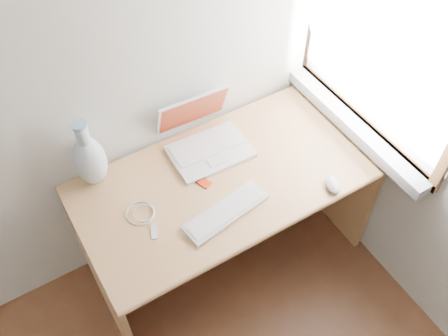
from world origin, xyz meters
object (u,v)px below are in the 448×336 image
external_keyboard (226,212)px  vase (90,159)px  desk (218,191)px  laptop (205,138)px

external_keyboard → vase: 0.63m
external_keyboard → desk: bearing=57.7°
desk → vase: 0.66m
desk → vase: bearing=158.8°
desk → vase: (-0.52, 0.20, 0.36)m
external_keyboard → vase: size_ratio=1.14×
desk → laptop: 0.30m
laptop → vase: 0.54m
desk → external_keyboard: bearing=-113.8°
laptop → vase: (-0.52, 0.07, 0.09)m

